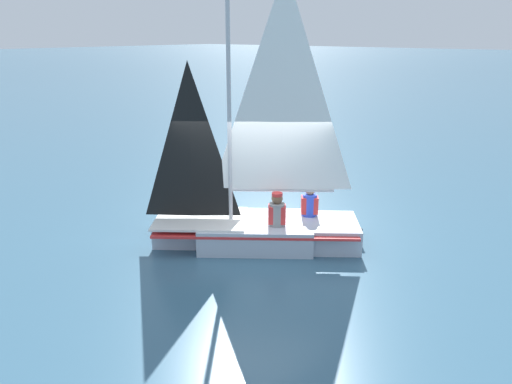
{
  "coord_description": "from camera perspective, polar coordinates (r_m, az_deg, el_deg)",
  "views": [
    {
      "loc": [
        -5.99,
        7.23,
        4.11
      ],
      "look_at": [
        0.0,
        0.0,
        1.1
      ],
      "focal_mm": 35.0,
      "sensor_mm": 36.0,
      "label": 1
    }
  ],
  "objects": [
    {
      "name": "sailor_crew",
      "position": [
        10.35,
        6.12,
        -2.02
      ],
      "size": [
        0.43,
        0.42,
        1.16
      ],
      "rotation": [
        0.0,
        0.0,
        0.66
      ],
      "color": "black",
      "rests_on": "ground_plane"
    },
    {
      "name": "sailboat_main",
      "position": [
        9.98,
        0.23,
        -2.08
      ],
      "size": [
        4.05,
        3.61,
        5.33
      ],
      "rotation": [
        0.0,
        0.0,
        0.66
      ],
      "color": "#B2BCCC",
      "rests_on": "ground_plane"
    },
    {
      "name": "ground_plane",
      "position": [
        10.25,
        0.0,
        -5.85
      ],
      "size": [
        260.0,
        260.0,
        0.0
      ],
      "primitive_type": "plane",
      "color": "#38607A"
    },
    {
      "name": "sailor_helm",
      "position": [
        9.77,
        2.4,
        -3.09
      ],
      "size": [
        0.43,
        0.42,
        1.16
      ],
      "rotation": [
        0.0,
        0.0,
        0.66
      ],
      "color": "black",
      "rests_on": "ground_plane"
    }
  ]
}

